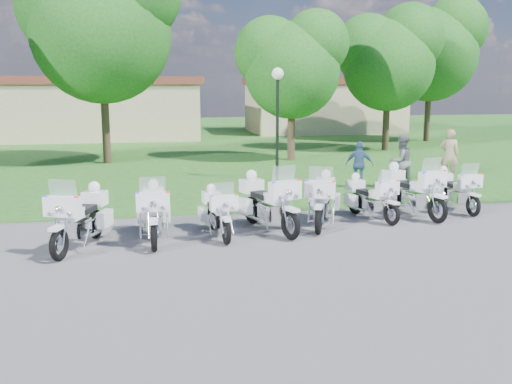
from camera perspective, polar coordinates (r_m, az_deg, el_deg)
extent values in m
plane|color=#5A5A5F|center=(13.22, -0.30, -5.04)|extent=(100.00, 100.00, 0.00)
cube|color=#20581C|center=(39.74, -7.39, 5.43)|extent=(100.00, 48.00, 0.01)
torus|color=black|center=(12.46, -19.09, -4.98)|extent=(0.36, 0.71, 0.70)
torus|color=black|center=(14.00, -15.75, -3.10)|extent=(0.36, 0.71, 0.70)
cube|color=white|center=(12.36, -19.24, -3.37)|extent=(0.33, 0.50, 0.07)
cube|color=white|center=(12.50, -18.80, -1.37)|extent=(0.79, 0.49, 0.42)
cube|color=silver|center=(12.48, -18.77, 0.33)|extent=(0.59, 0.31, 0.39)
sphere|color=red|center=(12.25, -17.60, -0.59)|extent=(0.09, 0.09, 0.09)
sphere|color=#1426E5|center=(12.56, -20.34, -0.49)|extent=(0.09, 0.09, 0.09)
cube|color=silver|center=(13.21, -17.31, -3.44)|extent=(0.53, 0.67, 0.36)
cube|color=white|center=(12.91, -17.88, -2.13)|extent=(0.50, 0.62, 0.23)
cube|color=black|center=(13.41, -16.82, -1.69)|extent=(0.55, 0.73, 0.13)
cube|color=white|center=(13.70, -14.86, -2.59)|extent=(0.36, 0.57, 0.38)
cube|color=white|center=(13.96, -17.22, -2.47)|extent=(0.36, 0.57, 0.38)
cube|color=white|center=(13.90, -15.83, -0.60)|extent=(0.61, 0.56, 0.33)
sphere|color=white|center=(13.85, -15.88, 0.50)|extent=(0.27, 0.27, 0.27)
torus|color=black|center=(12.61, -10.16, -4.42)|extent=(0.14, 0.68, 0.68)
torus|color=black|center=(14.29, -10.14, -2.63)|extent=(0.14, 0.68, 0.68)
cube|color=white|center=(12.51, -10.22, -2.87)|extent=(0.19, 0.45, 0.07)
cube|color=white|center=(12.67, -10.27, -0.96)|extent=(0.73, 0.25, 0.41)
cube|color=silver|center=(12.67, -10.32, 0.67)|extent=(0.57, 0.13, 0.38)
sphere|color=red|center=(12.58, -8.82, -0.10)|extent=(0.09, 0.09, 0.09)
sphere|color=#1426E5|center=(12.59, -11.77, -0.20)|extent=(0.09, 0.09, 0.09)
cube|color=silver|center=(13.44, -10.17, -2.95)|extent=(0.35, 0.57, 0.34)
cube|color=white|center=(13.12, -10.22, -1.69)|extent=(0.33, 0.53, 0.22)
cube|color=black|center=(13.66, -10.21, -1.28)|extent=(0.35, 0.63, 0.12)
cube|color=white|center=(14.10, -8.93, -2.05)|extent=(0.19, 0.53, 0.36)
cube|color=white|center=(14.11, -11.40, -2.13)|extent=(0.19, 0.53, 0.36)
cube|color=white|center=(14.19, -10.22, -0.25)|extent=(0.49, 0.41, 0.32)
sphere|color=white|center=(14.14, -10.25, 0.79)|extent=(0.26, 0.26, 0.26)
torus|color=black|center=(12.98, -2.98, -4.03)|extent=(0.18, 0.60, 0.59)
torus|color=black|center=(14.40, -4.45, -2.57)|extent=(0.18, 0.60, 0.59)
cube|color=white|center=(12.89, -2.98, -2.72)|extent=(0.20, 0.40, 0.06)
cube|color=white|center=(13.03, -3.23, -1.11)|extent=(0.65, 0.28, 0.35)
cube|color=silver|center=(13.02, -3.30, 0.27)|extent=(0.50, 0.16, 0.33)
sphere|color=red|center=(13.01, -1.98, -0.35)|extent=(0.08, 0.08, 0.08)
sphere|color=#1426E5|center=(12.88, -4.40, -0.50)|extent=(0.08, 0.08, 0.08)
cube|color=silver|center=(13.68, -3.78, -2.81)|extent=(0.35, 0.52, 0.30)
cube|color=white|center=(13.41, -3.59, -1.73)|extent=(0.33, 0.49, 0.19)
cube|color=black|center=(13.86, -4.05, -1.40)|extent=(0.36, 0.58, 0.11)
cube|color=white|center=(14.30, -3.31, -2.03)|extent=(0.21, 0.47, 0.32)
cube|color=white|center=(14.18, -5.39, -2.17)|extent=(0.21, 0.47, 0.32)
cube|color=white|center=(14.31, -4.51, -0.52)|extent=(0.46, 0.40, 0.28)
sphere|color=white|center=(14.27, -4.52, 0.38)|extent=(0.23, 0.23, 0.23)
torus|color=black|center=(13.37, 3.46, -3.29)|extent=(0.37, 0.73, 0.73)
torus|color=black|center=(14.91, -0.39, -1.81)|extent=(0.37, 0.73, 0.73)
cube|color=white|center=(13.27, 3.53, -1.72)|extent=(0.34, 0.51, 0.08)
cube|color=white|center=(13.41, 2.92, 0.17)|extent=(0.82, 0.50, 0.43)
cube|color=silver|center=(13.40, 2.79, 1.81)|extent=(0.62, 0.32, 0.41)
sphere|color=red|center=(13.51, 4.32, 1.11)|extent=(0.10, 0.10, 0.10)
sphere|color=#1426E5|center=(13.14, 1.80, 0.87)|extent=(0.10, 0.10, 0.10)
cube|color=silver|center=(14.12, 1.39, -1.98)|extent=(0.54, 0.69, 0.37)
cube|color=white|center=(13.83, 1.95, -0.65)|extent=(0.51, 0.65, 0.24)
cube|color=black|center=(14.32, 0.72, -0.34)|extent=(0.57, 0.76, 0.13)
cube|color=white|center=(14.89, 1.00, -1.10)|extent=(0.37, 0.60, 0.39)
cube|color=white|center=(14.58, -1.20, -1.36)|extent=(0.37, 0.60, 0.39)
cube|color=white|center=(14.81, -0.46, 0.63)|extent=(0.63, 0.58, 0.35)
sphere|color=white|center=(14.77, -0.46, 1.71)|extent=(0.28, 0.28, 0.28)
torus|color=black|center=(13.89, 6.28, -2.89)|extent=(0.39, 0.69, 0.69)
torus|color=black|center=(15.59, 6.91, -1.41)|extent=(0.39, 0.69, 0.69)
cube|color=white|center=(13.79, 6.30, -1.46)|extent=(0.34, 0.49, 0.07)
cube|color=white|center=(13.97, 6.44, 0.28)|extent=(0.78, 0.51, 0.41)
cube|color=silver|center=(13.97, 6.49, 1.78)|extent=(0.58, 0.33, 0.39)
sphere|color=red|center=(13.85, 7.79, 0.98)|extent=(0.09, 0.09, 0.09)
sphere|color=#1426E5|center=(13.90, 5.08, 1.08)|extent=(0.09, 0.09, 0.09)
cube|color=silver|center=(14.73, 6.63, -1.62)|extent=(0.54, 0.67, 0.35)
cube|color=white|center=(14.42, 6.57, -0.43)|extent=(0.51, 0.62, 0.23)
cube|color=black|center=(14.96, 6.77, -0.11)|extent=(0.57, 0.72, 0.12)
cube|color=white|center=(15.38, 8.01, -0.94)|extent=(0.37, 0.56, 0.37)
cube|color=white|center=(15.43, 5.73, -0.85)|extent=(0.37, 0.56, 0.37)
cube|color=white|center=(15.50, 6.97, 0.80)|extent=(0.61, 0.57, 0.33)
sphere|color=white|center=(15.46, 6.99, 1.78)|extent=(0.27, 0.27, 0.27)
torus|color=black|center=(15.13, 13.41, -2.16)|extent=(0.29, 0.61, 0.60)
torus|color=black|center=(16.28, 9.90, -1.14)|extent=(0.29, 0.61, 0.60)
cube|color=white|center=(15.06, 13.50, -1.02)|extent=(0.27, 0.42, 0.06)
cube|color=white|center=(15.16, 13.00, 0.36)|extent=(0.68, 0.39, 0.36)
cube|color=silver|center=(15.15, 12.92, 1.55)|extent=(0.51, 0.25, 0.34)
sphere|color=red|center=(15.28, 13.97, 1.04)|extent=(0.08, 0.08, 0.08)
sphere|color=#1426E5|center=(14.91, 12.33, 0.87)|extent=(0.08, 0.08, 0.08)
cube|color=silver|center=(15.69, 11.56, -1.24)|extent=(0.44, 0.57, 0.30)
cube|color=white|center=(15.47, 12.11, -0.25)|extent=(0.41, 0.53, 0.20)
cube|color=black|center=(15.83, 10.99, -0.02)|extent=(0.45, 0.62, 0.11)
cube|color=white|center=(16.31, 10.95, -0.61)|extent=(0.29, 0.49, 0.32)
cube|color=white|center=(15.98, 9.45, -0.78)|extent=(0.29, 0.49, 0.32)
cube|color=white|center=(16.20, 9.90, 0.71)|extent=(0.51, 0.47, 0.29)
sphere|color=white|center=(16.16, 9.93, 1.52)|extent=(0.23, 0.23, 0.23)
torus|color=black|center=(15.69, 17.69, -1.71)|extent=(0.31, 0.73, 0.72)
torus|color=black|center=(17.03, 13.56, -0.55)|extent=(0.31, 0.73, 0.72)
cube|color=white|center=(15.60, 17.82, -0.38)|extent=(0.30, 0.50, 0.07)
cube|color=white|center=(15.72, 17.25, 1.20)|extent=(0.81, 0.44, 0.43)
cube|color=silver|center=(15.72, 17.16, 2.58)|extent=(0.61, 0.27, 0.40)
sphere|color=red|center=(15.88, 18.36, 1.97)|extent=(0.10, 0.10, 0.10)
sphere|color=#1426E5|center=(15.42, 16.50, 1.83)|extent=(0.10, 0.10, 0.10)
cube|color=silver|center=(16.34, 15.52, -0.65)|extent=(0.50, 0.67, 0.36)
cube|color=white|center=(16.08, 16.17, 0.49)|extent=(0.47, 0.62, 0.24)
cube|color=black|center=(16.52, 14.86, 0.74)|extent=(0.52, 0.73, 0.13)
cube|color=white|center=(17.08, 14.77, 0.05)|extent=(0.32, 0.59, 0.39)
cube|color=white|center=(16.68, 13.07, -0.13)|extent=(0.32, 0.59, 0.39)
cube|color=white|center=(16.95, 13.59, 1.56)|extent=(0.60, 0.54, 0.34)
sphere|color=white|center=(16.91, 13.63, 2.49)|extent=(0.28, 0.28, 0.28)
torus|color=black|center=(16.80, 20.90, -1.29)|extent=(0.15, 0.62, 0.61)
torus|color=black|center=(18.08, 18.15, -0.32)|extent=(0.15, 0.62, 0.61)
cube|color=white|center=(16.73, 21.00, -0.24)|extent=(0.18, 0.41, 0.06)
cube|color=white|center=(16.86, 20.65, 1.03)|extent=(0.67, 0.25, 0.36)
cube|color=silver|center=(16.86, 20.61, 2.13)|extent=(0.52, 0.14, 0.34)
sphere|color=red|center=(16.95, 21.60, 1.61)|extent=(0.08, 0.08, 0.08)
sphere|color=#1426E5|center=(16.63, 19.96, 1.56)|extent=(0.08, 0.08, 0.08)
cube|color=silver|center=(17.43, 19.46, -0.42)|extent=(0.34, 0.53, 0.31)
cube|color=white|center=(17.19, 19.92, 0.48)|extent=(0.32, 0.49, 0.20)
cube|color=black|center=(17.60, 19.04, 0.70)|extent=(0.34, 0.58, 0.11)
cube|color=white|center=(18.08, 19.14, 0.13)|extent=(0.19, 0.48, 0.33)
cube|color=white|center=(17.79, 17.65, 0.05)|extent=(0.19, 0.48, 0.33)
cube|color=white|center=(18.01, 18.20, 1.38)|extent=(0.46, 0.39, 0.29)
sphere|color=white|center=(17.97, 18.24, 2.13)|extent=(0.24, 0.24, 0.24)
cylinder|color=black|center=(21.47, 2.14, 6.22)|extent=(0.12, 0.12, 3.83)
sphere|color=white|center=(21.41, 2.18, 11.75)|extent=(0.44, 0.44, 0.44)
cylinder|color=#38281C|center=(27.15, -14.84, 7.27)|extent=(0.36, 0.36, 4.27)
sphere|color=#185417|center=(27.21, -15.22, 15.04)|extent=(6.21, 6.21, 6.21)
sphere|color=#185417|center=(27.93, -18.17, 17.17)|extent=(4.66, 4.66, 4.66)
cylinder|color=#38281C|center=(27.46, 3.55, 6.42)|extent=(0.36, 0.36, 3.10)
sphere|color=#185417|center=(27.39, 3.62, 12.01)|extent=(4.51, 4.51, 4.51)
sphere|color=#185417|center=(27.54, 1.41, 13.78)|extent=(3.38, 3.38, 3.38)
sphere|color=#185417|center=(27.46, 6.01, 14.62)|extent=(3.10, 3.10, 3.10)
cylinder|color=#38281C|center=(32.35, 12.88, 7.06)|extent=(0.36, 0.36, 3.37)
sphere|color=#185417|center=(32.31, 13.10, 12.21)|extent=(4.90, 4.90, 4.90)
sphere|color=#185417|center=(32.29, 11.10, 13.92)|extent=(3.68, 3.68, 3.68)
sphere|color=#185417|center=(32.58, 15.34, 14.53)|extent=(3.37, 3.37, 3.37)
cylinder|color=#38281C|center=(38.44, 16.79, 7.85)|extent=(0.36, 0.36, 3.96)
sphere|color=#185417|center=(38.45, 17.07, 12.95)|extent=(5.77, 5.77, 5.77)
sphere|color=#185417|center=(38.36, 15.11, 14.67)|extent=(4.33, 4.33, 4.33)
sphere|color=#185417|center=(38.89, 19.28, 15.19)|extent=(3.96, 3.96, 3.96)
cube|color=tan|center=(40.72, -16.07, 7.76)|extent=(14.00, 8.00, 3.60)
cube|color=brown|center=(40.69, -16.22, 10.64)|extent=(14.56, 8.32, 0.50)
cube|color=tan|center=(44.58, 6.72, 8.32)|extent=(11.00, 7.00, 3.60)
cube|color=brown|center=(44.55, 6.78, 10.95)|extent=(11.44, 7.28, 0.50)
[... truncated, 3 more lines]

